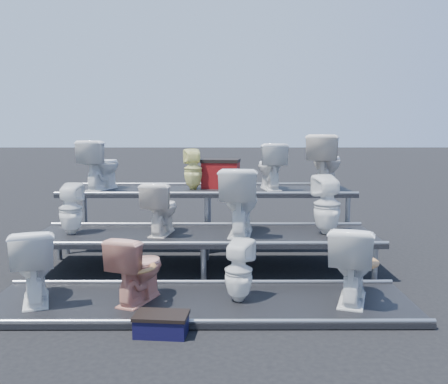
{
  "coord_description": "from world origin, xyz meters",
  "views": [
    {
      "loc": [
        0.22,
        -6.08,
        1.77
      ],
      "look_at": [
        0.24,
        0.1,
        0.97
      ],
      "focal_mm": 40.0,
      "sensor_mm": 36.0,
      "label": 1
    }
  ],
  "objects_px": {
    "toilet_0": "(33,265)",
    "toilet_8": "(101,165)",
    "toilet_2": "(239,271)",
    "toilet_10": "(270,166)",
    "toilet_1": "(138,268)",
    "red_crate": "(221,175)",
    "step_stool": "(161,326)",
    "toilet_9": "(193,169)",
    "toilet_6": "(240,201)",
    "toilet_11": "(325,162)",
    "toilet_7": "(327,205)",
    "toilet_4": "(71,209)",
    "toilet_3": "(352,263)",
    "toilet_5": "(161,208)"
  },
  "relations": [
    {
      "from": "toilet_0",
      "to": "toilet_8",
      "type": "height_order",
      "value": "toilet_8"
    },
    {
      "from": "toilet_2",
      "to": "toilet_10",
      "type": "height_order",
      "value": "toilet_10"
    },
    {
      "from": "toilet_0",
      "to": "toilet_1",
      "type": "relative_size",
      "value": 1.11
    },
    {
      "from": "red_crate",
      "to": "toilet_10",
      "type": "bearing_deg",
      "value": -7.1
    },
    {
      "from": "toilet_10",
      "to": "step_stool",
      "type": "xyz_separation_m",
      "value": [
        -1.24,
        -3.28,
        -1.12
      ]
    },
    {
      "from": "toilet_10",
      "to": "toilet_0",
      "type": "bearing_deg",
      "value": 38.03
    },
    {
      "from": "toilet_2",
      "to": "toilet_8",
      "type": "distance_m",
      "value": 3.37
    },
    {
      "from": "toilet_9",
      "to": "toilet_2",
      "type": "bearing_deg",
      "value": 89.71
    },
    {
      "from": "toilet_8",
      "to": "toilet_9",
      "type": "distance_m",
      "value": 1.37
    },
    {
      "from": "toilet_8",
      "to": "red_crate",
      "type": "relative_size",
      "value": 1.35
    },
    {
      "from": "toilet_6",
      "to": "toilet_9",
      "type": "height_order",
      "value": "toilet_9"
    },
    {
      "from": "toilet_11",
      "to": "red_crate",
      "type": "distance_m",
      "value": 1.58
    },
    {
      "from": "toilet_1",
      "to": "toilet_11",
      "type": "height_order",
      "value": "toilet_11"
    },
    {
      "from": "toilet_0",
      "to": "toilet_2",
      "type": "height_order",
      "value": "toilet_0"
    },
    {
      "from": "toilet_8",
      "to": "step_stool",
      "type": "distance_m",
      "value": 3.7
    },
    {
      "from": "toilet_0",
      "to": "toilet_11",
      "type": "bearing_deg",
      "value": -161.58
    },
    {
      "from": "toilet_1",
      "to": "toilet_8",
      "type": "xyz_separation_m",
      "value": [
        -0.97,
        2.6,
        0.83
      ]
    },
    {
      "from": "step_stool",
      "to": "toilet_0",
      "type": "bearing_deg",
      "value": 158.71
    },
    {
      "from": "toilet_7",
      "to": "toilet_4",
      "type": "bearing_deg",
      "value": -12.47
    },
    {
      "from": "toilet_3",
      "to": "toilet_11",
      "type": "distance_m",
      "value": 2.74
    },
    {
      "from": "toilet_7",
      "to": "step_stool",
      "type": "xyz_separation_m",
      "value": [
        -1.82,
        -1.98,
        -0.75
      ]
    },
    {
      "from": "toilet_3",
      "to": "toilet_11",
      "type": "relative_size",
      "value": 0.94
    },
    {
      "from": "step_stool",
      "to": "toilet_2",
      "type": "bearing_deg",
      "value": 50.56
    },
    {
      "from": "toilet_6",
      "to": "toilet_11",
      "type": "distance_m",
      "value": 1.89
    },
    {
      "from": "toilet_10",
      "to": "toilet_5",
      "type": "bearing_deg",
      "value": 34.19
    },
    {
      "from": "toilet_0",
      "to": "toilet_11",
      "type": "height_order",
      "value": "toilet_11"
    },
    {
      "from": "toilet_3",
      "to": "toilet_6",
      "type": "height_order",
      "value": "toilet_6"
    },
    {
      "from": "toilet_2",
      "to": "toilet_9",
      "type": "xyz_separation_m",
      "value": [
        -0.6,
        2.6,
        0.79
      ]
    },
    {
      "from": "toilet_10",
      "to": "toilet_11",
      "type": "bearing_deg",
      "value": 172.77
    },
    {
      "from": "toilet_10",
      "to": "toilet_4",
      "type": "bearing_deg",
      "value": 19.44
    },
    {
      "from": "toilet_4",
      "to": "toilet_5",
      "type": "height_order",
      "value": "toilet_5"
    },
    {
      "from": "toilet_8",
      "to": "toilet_11",
      "type": "bearing_deg",
      "value": -162.24
    },
    {
      "from": "toilet_3",
      "to": "toilet_5",
      "type": "xyz_separation_m",
      "value": [
        -2.04,
        1.3,
        0.34
      ]
    },
    {
      "from": "toilet_0",
      "to": "toilet_3",
      "type": "xyz_separation_m",
      "value": [
        3.14,
        0.0,
        0.01
      ]
    },
    {
      "from": "toilet_5",
      "to": "toilet_9",
      "type": "height_order",
      "value": "toilet_9"
    },
    {
      "from": "toilet_5",
      "to": "step_stool",
      "type": "relative_size",
      "value": 1.48
    },
    {
      "from": "toilet_1",
      "to": "red_crate",
      "type": "bearing_deg",
      "value": -83.93
    },
    {
      "from": "toilet_7",
      "to": "toilet_9",
      "type": "bearing_deg",
      "value": -49.39
    },
    {
      "from": "toilet_2",
      "to": "toilet_4",
      "type": "bearing_deg",
      "value": -8.13
    },
    {
      "from": "toilet_7",
      "to": "toilet_8",
      "type": "bearing_deg",
      "value": -35.25
    },
    {
      "from": "toilet_6",
      "to": "step_stool",
      "type": "relative_size",
      "value": 1.89
    },
    {
      "from": "red_crate",
      "to": "toilet_5",
      "type": "bearing_deg",
      "value": -108.49
    },
    {
      "from": "toilet_0",
      "to": "red_crate",
      "type": "bearing_deg",
      "value": -142.41
    },
    {
      "from": "toilet_2",
      "to": "toilet_3",
      "type": "distance_m",
      "value": 1.12
    },
    {
      "from": "toilet_9",
      "to": "red_crate",
      "type": "height_order",
      "value": "toilet_9"
    },
    {
      "from": "toilet_7",
      "to": "toilet_11",
      "type": "xyz_separation_m",
      "value": [
        0.23,
        1.3,
        0.44
      ]
    },
    {
      "from": "toilet_2",
      "to": "toilet_4",
      "type": "height_order",
      "value": "toilet_4"
    },
    {
      "from": "toilet_7",
      "to": "toilet_6",
      "type": "bearing_deg",
      "value": -12.47
    },
    {
      "from": "toilet_4",
      "to": "toilet_8",
      "type": "distance_m",
      "value": 1.38
    },
    {
      "from": "toilet_0",
      "to": "toilet_2",
      "type": "xyz_separation_m",
      "value": [
        2.02,
        0.0,
        -0.06
      ]
    }
  ]
}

